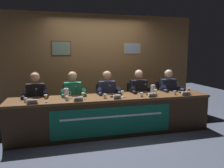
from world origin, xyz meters
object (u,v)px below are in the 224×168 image
at_px(nameplate_far_left, 32,102).
at_px(panelist_far_left, 36,98).
at_px(nameplate_far_right, 186,93).
at_px(microphone_far_right, 180,89).
at_px(water_cup_left, 67,99).
at_px(water_cup_far_right, 175,93).
at_px(water_pitcher_right_side, 153,89).
at_px(microphone_left, 77,94).
at_px(nameplate_center, 117,97).
at_px(panelist_center, 108,94).
at_px(water_cup_right, 141,95).
at_px(juice_glass_far_left, 46,97).
at_px(water_pitcher_left_side, 66,93).
at_px(chair_left, 73,107).
at_px(juice_glass_center, 123,93).
at_px(juice_glass_right, 155,91).
at_px(nameplate_right, 152,95).
at_px(chair_center, 106,105).
at_px(juice_glass_left, 83,95).
at_px(microphone_center, 111,93).
at_px(panelist_right, 140,93).
at_px(conference_table, 113,109).
at_px(juice_glass_far_right, 189,90).
at_px(chair_right, 136,103).
at_px(water_cup_center, 105,96).
at_px(water_cup_far_left, 26,100).
at_px(nameplate_left, 78,99).
at_px(chair_far_left, 37,109).
at_px(panelist_far_right, 169,91).
at_px(microphone_far_left, 36,96).
at_px(panelist_left, 73,96).
at_px(chair_far_right, 165,101).

bearing_deg(nameplate_far_left, panelist_far_left, 89.75).
distance_m(nameplate_far_right, microphone_far_right, 0.30).
xyz_separation_m(water_cup_left, water_cup_far_right, (2.22, -0.01, 0.00)).
bearing_deg(nameplate_far_right, water_pitcher_right_side, 152.76).
bearing_deg(microphone_left, nameplate_center, -21.05).
relative_size(panelist_center, water_cup_right, 14.64).
xyz_separation_m(juice_glass_far_left, water_pitcher_left_side, (0.37, 0.19, 0.01)).
height_order(chair_left, nameplate_center, chair_left).
bearing_deg(juice_glass_center, juice_glass_right, -2.95).
xyz_separation_m(nameplate_center, nameplate_far_right, (1.48, -0.01, -0.00)).
bearing_deg(nameplate_right, water_cup_right, 159.67).
xyz_separation_m(chair_center, nameplate_center, (0.03, -0.85, 0.35)).
xyz_separation_m(chair_center, microphone_far_right, (1.54, -0.56, 0.38)).
distance_m(juice_glass_left, juice_glass_center, 0.79).
relative_size(panelist_far_left, juice_glass_far_left, 10.04).
height_order(nameplate_far_left, water_cup_far_right, water_cup_far_right).
bearing_deg(water_pitcher_left_side, microphone_center, -5.60).
height_order(panelist_right, nameplate_right, panelist_right).
bearing_deg(water_pitcher_right_side, nameplate_center, -161.31).
xyz_separation_m(water_cup_left, microphone_center, (0.87, 0.12, 0.04)).
height_order(water_pitcher_left_side, water_pitcher_right_side, same).
bearing_deg(chair_center, conference_table, -90.19).
relative_size(microphone_center, juice_glass_far_right, 1.74).
distance_m(juice_glass_left, chair_right, 1.57).
bearing_deg(nameplate_far_left, juice_glass_far_left, 31.36).
bearing_deg(water_cup_right, nameplate_center, -171.41).
xyz_separation_m(panelist_far_left, water_cup_center, (1.31, -0.53, 0.07)).
bearing_deg(juice_glass_right, water_cup_far_left, 179.72).
bearing_deg(conference_table, nameplate_right, -11.55).
bearing_deg(water_cup_right, nameplate_left, -175.79).
distance_m(nameplate_center, chair_right, 1.17).
relative_size(chair_far_left, water_cup_far_right, 10.79).
xyz_separation_m(panelist_center, panelist_far_right, (1.50, 0.00, 0.00)).
bearing_deg(chair_center, juice_glass_far_right, -23.51).
bearing_deg(conference_table, water_cup_left, -176.08).
bearing_deg(water_pitcher_left_side, microphone_far_left, -175.97).
distance_m(panelist_left, water_cup_left, 0.57).
xyz_separation_m(water_cup_center, chair_far_right, (1.68, 0.73, -0.34)).
bearing_deg(juice_glass_right, panelist_far_left, 167.45).
height_order(panelist_center, water_cup_center, panelist_center).
height_order(conference_table, water_cup_right, water_cup_right).
bearing_deg(chair_left, chair_center, 0.00).
bearing_deg(microphone_far_right, nameplate_far_left, -174.28).
distance_m(water_cup_far_left, microphone_center, 1.59).
relative_size(juice_glass_right, water_cup_right, 1.46).
xyz_separation_m(panelist_far_left, chair_right, (2.24, 0.20, -0.28)).
xyz_separation_m(water_cup_far_left, water_pitcher_right_side, (2.53, 0.17, 0.06)).
xyz_separation_m(nameplate_right, water_cup_right, (-0.20, 0.07, -0.00)).
bearing_deg(juice_glass_center, panelist_far_left, 163.64).
bearing_deg(chair_far_left, water_pitcher_left_side, -42.43).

